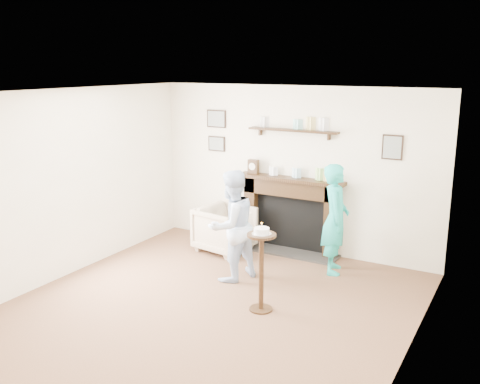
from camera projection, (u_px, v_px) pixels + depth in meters
name	position (u px, v px, depth m)	size (l,w,h in m)	color
ground	(205.00, 311.00, 6.22)	(5.00, 5.00, 0.00)	brown
room_shell	(234.00, 164.00, 6.43)	(4.54, 5.02, 2.52)	#F0E4CB
armchair	(225.00, 250.00, 8.24)	(0.74, 0.76, 0.69)	tan
man	(232.00, 279.00, 7.16)	(0.72, 0.56, 1.48)	silver
woman	(333.00, 271.00, 7.42)	(0.55, 0.36, 1.51)	#21BCAF
pedestal_table	(261.00, 257.00, 6.10)	(0.33, 0.33, 1.07)	black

